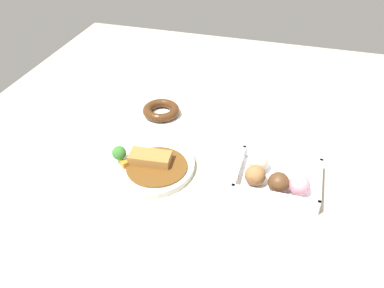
# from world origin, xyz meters

# --- Properties ---
(ground_plane) EXTENTS (1.60, 1.60, 0.00)m
(ground_plane) POSITION_xyz_m (0.00, 0.00, 0.00)
(ground_plane) COLOR #B2A893
(curry_plate) EXTENTS (0.25, 0.25, 0.07)m
(curry_plate) POSITION_xyz_m (-0.16, -0.15, 0.01)
(curry_plate) COLOR white
(curry_plate) RESTS_ON ground_plane
(donut_box) EXTENTS (0.21, 0.17, 0.07)m
(donut_box) POSITION_xyz_m (0.18, -0.12, 0.03)
(donut_box) COLOR white
(donut_box) RESTS_ON ground_plane
(chocolate_ring_donut) EXTENTS (0.13, 0.13, 0.03)m
(chocolate_ring_donut) POSITION_xyz_m (-0.21, 0.11, 0.02)
(chocolate_ring_donut) COLOR white
(chocolate_ring_donut) RESTS_ON ground_plane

